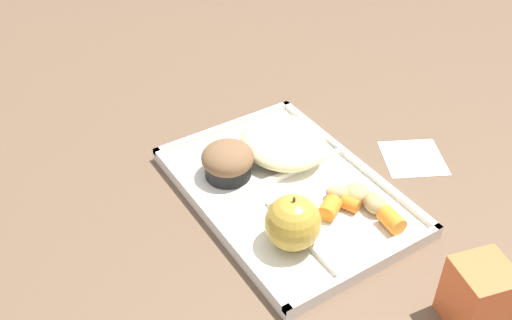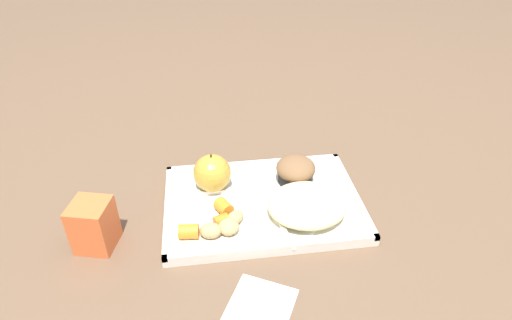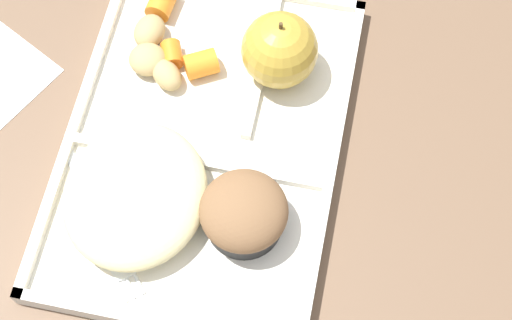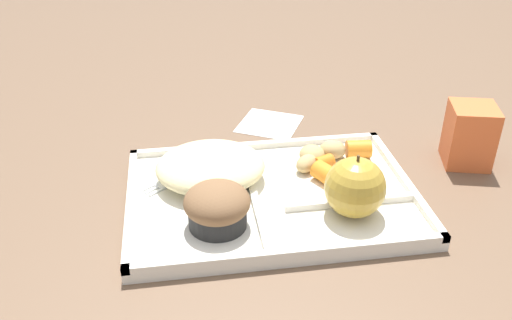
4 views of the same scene
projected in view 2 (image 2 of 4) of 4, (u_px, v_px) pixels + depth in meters
The scene contains 17 objects.
ground at pixel (263, 207), 0.82m from camera, with size 6.00×6.00×0.00m, color brown.
lunch_tray at pixel (262, 204), 0.82m from camera, with size 0.37×0.26×0.02m.
green_apple at pixel (212, 173), 0.83m from camera, with size 0.07×0.07×0.08m.
bran_muffin at pixel (296, 171), 0.86m from camera, with size 0.08×0.08×0.05m.
carrot_slice_diagonal at pixel (221, 220), 0.76m from camera, with size 0.02×0.02×0.03m, color orange.
carrot_slice_center at pixel (224, 207), 0.79m from camera, with size 0.03×0.03×0.03m, color orange.
carrot_slice_back at pixel (189, 231), 0.73m from camera, with size 0.03×0.03×0.03m, color orange.
potato_chunk_golden at pixel (211, 231), 0.73m from camera, with size 0.04×0.03×0.03m, color tan.
potato_chunk_small at pixel (235, 218), 0.76m from camera, with size 0.04×0.03×0.02m, color tan.
potato_chunk_wedge at pixel (229, 227), 0.74m from camera, with size 0.04×0.04×0.02m, color tan.
egg_noodle_pile at pixel (307, 205), 0.78m from camera, with size 0.14×0.13×0.04m, color beige.
meatball_center at pixel (314, 211), 0.77m from camera, with size 0.03×0.03×0.03m, color #755B4C.
meatball_back at pixel (300, 209), 0.78m from camera, with size 0.03×0.03×0.03m, color brown.
meatball_side at pixel (308, 206), 0.78m from camera, with size 0.04×0.04×0.04m, color brown.
plastic_fork at pixel (326, 221), 0.77m from camera, with size 0.14×0.12×0.00m.
milk_carton at pixel (94, 225), 0.72m from camera, with size 0.06×0.06×0.09m, color orange.
paper_napkin at pixel (261, 305), 0.64m from camera, with size 0.09×0.09×0.00m, color white.
Camera 2 is at (-0.10, -0.62, 0.54)m, focal length 30.09 mm.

